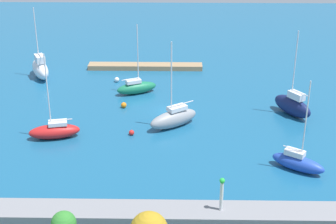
{
  "coord_description": "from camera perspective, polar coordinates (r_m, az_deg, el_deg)",
  "views": [
    {
      "loc": [
        -1.22,
        70.15,
        31.24
      ],
      "look_at": [
        0.0,
        3.56,
        1.5
      ],
      "focal_mm": 53.7,
      "sensor_mm": 36.0,
      "label": 1
    }
  ],
  "objects": [
    {
      "name": "pier_dock",
      "position": [
        95.34,
        -2.59,
        5.19
      ],
      "size": [
        21.47,
        2.66,
        0.89
      ],
      "primitive_type": "cube",
      "color": "#997A56",
      "rests_on": "ground"
    },
    {
      "name": "sailboat_blue_inner_mooring",
      "position": [
        62.76,
        14.51,
        -5.52
      ],
      "size": [
        6.55,
        5.29,
        11.58
      ],
      "rotation": [
        0.0,
        0.0,
        2.55
      ],
      "color": "#2347B2",
      "rests_on": "water"
    },
    {
      "name": "park_tree_center",
      "position": [
        45.27,
        -11.76,
        -12.32
      ],
      "size": [
        2.21,
        2.21,
        4.82
      ],
      "color": "brown",
      "rests_on": "shoreline_park"
    },
    {
      "name": "breakwater",
      "position": [
        52.6,
        -0.48,
        -11.52
      ],
      "size": [
        70.16,
        3.43,
        1.27
      ],
      "primitive_type": "cube",
      "color": "gray",
      "rests_on": "ground"
    },
    {
      "name": "sailboat_white_west_end",
      "position": [
        93.14,
        -14.3,
        4.84
      ],
      "size": [
        5.53,
        7.98,
        12.56
      ],
      "rotation": [
        0.0,
        0.0,
        5.16
      ],
      "color": "white",
      "rests_on": "water"
    },
    {
      "name": "sailboat_red_outer_mooring",
      "position": [
        70.04,
        -12.75,
        -2.08
      ],
      "size": [
        7.22,
        3.82,
        12.0
      ],
      "rotation": [
        0.0,
        0.0,
        0.21
      ],
      "color": "red",
      "rests_on": "water"
    },
    {
      "name": "mooring_buoy_white",
      "position": [
        89.0,
        -5.83,
        3.68
      ],
      "size": [
        0.86,
        0.86,
        0.86
      ],
      "primitive_type": "sphere",
      "color": "white",
      "rests_on": "water"
    },
    {
      "name": "sailboat_green_mid_basin",
      "position": [
        83.42,
        -3.6,
        2.83
      ],
      "size": [
        7.11,
        4.8,
        11.62
      ],
      "rotation": [
        0.0,
        0.0,
        3.57
      ],
      "color": "#19724C",
      "rests_on": "water"
    },
    {
      "name": "mooring_buoy_red",
      "position": [
        69.57,
        -4.16,
        -2.35
      ],
      "size": [
        0.74,
        0.74,
        0.74
      ],
      "primitive_type": "sphere",
      "color": "red",
      "rests_on": "water"
    },
    {
      "name": "sailboat_navy_far_north",
      "position": [
        77.3,
        13.96,
        0.76
      ],
      "size": [
        5.6,
        7.12,
        12.87
      ],
      "rotation": [
        0.0,
        0.0,
        5.29
      ],
      "color": "#141E4C",
      "rests_on": "water"
    },
    {
      "name": "sailboat_gray_lone_south",
      "position": [
        71.43,
        0.65,
        -0.68
      ],
      "size": [
        7.66,
        6.42,
        12.6
      ],
      "rotation": [
        0.0,
        0.0,
        0.62
      ],
      "color": "gray",
      "rests_on": "water"
    },
    {
      "name": "water",
      "position": [
        76.8,
        0.05,
        0.06
      ],
      "size": [
        160.0,
        160.0,
        0.0
      ],
      "primitive_type": "plane",
      "color": "#19567F",
      "rests_on": "ground"
    },
    {
      "name": "mooring_buoy_orange",
      "position": [
        78.28,
        -5.05,
        0.79
      ],
      "size": [
        0.87,
        0.87,
        0.87
      ],
      "primitive_type": "sphere",
      "color": "orange",
      "rests_on": "water"
    },
    {
      "name": "harbor_beacon",
      "position": [
        51.23,
        6.11,
        -8.99
      ],
      "size": [
        0.56,
        0.56,
        3.73
      ],
      "color": "silver",
      "rests_on": "breakwater"
    }
  ]
}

